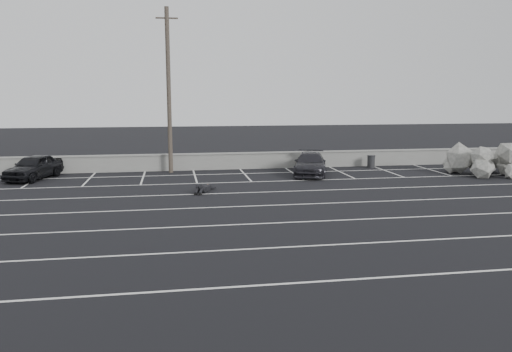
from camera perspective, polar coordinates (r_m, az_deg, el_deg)
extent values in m
plane|color=black|center=(18.62, 0.88, -5.45)|extent=(120.00, 120.00, 0.00)
cube|color=gray|center=(32.16, -3.65, 1.66)|extent=(50.00, 0.35, 1.00)
cube|color=gray|center=(32.09, -3.66, 2.58)|extent=(50.00, 0.45, 0.08)
cube|color=silver|center=(13.04, 5.77, -12.00)|extent=(36.00, 0.10, 0.01)
cube|color=silver|center=(15.79, 2.87, -8.15)|extent=(36.00, 0.10, 0.01)
cube|color=silver|center=(18.62, 0.88, -5.44)|extent=(36.00, 0.10, 0.01)
cube|color=silver|center=(21.49, -0.58, -3.45)|extent=(36.00, 0.10, 0.01)
cube|color=silver|center=(24.40, -1.68, -1.92)|extent=(36.00, 0.10, 0.01)
cube|color=silver|center=(27.32, -2.55, -0.73)|extent=(36.00, 0.10, 0.01)
cube|color=silver|center=(30.26, -3.25, 0.24)|extent=(36.00, 0.10, 0.01)
cube|color=silver|center=(30.58, -24.08, -0.46)|extent=(0.10, 5.00, 0.01)
cube|color=silver|center=(29.96, -18.52, -0.32)|extent=(0.10, 5.00, 0.01)
cube|color=silver|center=(29.64, -12.79, -0.16)|extent=(0.10, 5.00, 0.01)
cube|color=silver|center=(29.62, -6.99, -0.01)|extent=(0.10, 5.00, 0.01)
cube|color=silver|center=(29.90, -1.23, 0.14)|extent=(0.10, 5.00, 0.01)
cube|color=silver|center=(30.47, 4.36, 0.29)|extent=(0.10, 5.00, 0.01)
cube|color=silver|center=(31.32, 9.69, 0.43)|extent=(0.10, 5.00, 0.01)
cube|color=silver|center=(32.43, 14.70, 0.55)|extent=(0.10, 5.00, 0.01)
cube|color=silver|center=(33.77, 19.35, 0.67)|extent=(0.10, 5.00, 0.01)
imported|color=black|center=(30.95, -24.06, 0.96)|extent=(2.89, 4.43, 1.40)
imported|color=black|center=(30.06, 6.21, 1.40)|extent=(3.10, 4.89, 1.32)
cylinder|color=#4C4238|center=(30.91, -9.94, 9.48)|extent=(0.26, 0.26, 9.87)
cube|color=#4C4238|center=(31.24, -10.16, 17.34)|extent=(1.32, 0.09, 0.09)
cylinder|color=#242426|center=(33.62, 13.01, 1.58)|extent=(0.58, 0.58, 0.78)
cylinder|color=#242426|center=(33.57, 13.04, 2.27)|extent=(0.65, 0.65, 0.04)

